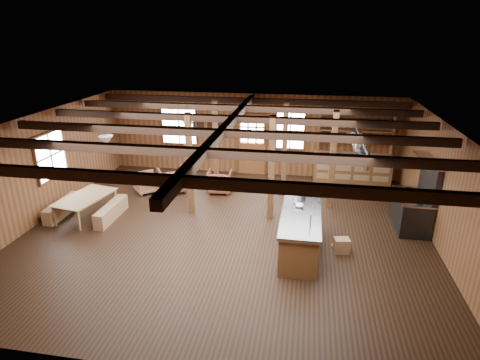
# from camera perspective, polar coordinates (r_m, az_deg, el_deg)

# --- Properties ---
(room) EXTENTS (10.04, 9.04, 2.84)m
(room) POSITION_cam_1_polar(r_m,az_deg,el_deg) (9.67, -2.00, 0.01)
(room) COLOR black
(room) RESTS_ON ground
(ceiling_joists) EXTENTS (9.80, 8.82, 0.18)m
(ceiling_joists) POSITION_cam_1_polar(r_m,az_deg,el_deg) (9.46, -1.87, 7.66)
(ceiling_joists) COLOR black
(ceiling_joists) RESTS_ON ceiling
(timber_posts) EXTENTS (3.95, 2.35, 2.80)m
(timber_posts) POSITION_cam_1_polar(r_m,az_deg,el_deg) (11.53, 2.63, 3.45)
(timber_posts) COLOR #472314
(timber_posts) RESTS_ON floor
(back_door) EXTENTS (1.02, 0.08, 2.15)m
(back_door) POSITION_cam_1_polar(r_m,az_deg,el_deg) (13.99, 1.71, 4.35)
(back_door) COLOR brown
(back_door) RESTS_ON floor
(window_back_left) EXTENTS (1.32, 0.06, 1.32)m
(window_back_left) POSITION_cam_1_polar(r_m,az_deg,el_deg) (14.40, -8.64, 7.56)
(window_back_left) COLOR white
(window_back_left) RESTS_ON wall_back
(window_back_right) EXTENTS (1.02, 0.06, 1.32)m
(window_back_right) POSITION_cam_1_polar(r_m,az_deg,el_deg) (13.70, 7.17, 6.96)
(window_back_right) COLOR white
(window_back_right) RESTS_ON wall_back
(window_left) EXTENTS (0.14, 1.24, 1.32)m
(window_left) POSITION_cam_1_polar(r_m,az_deg,el_deg) (12.01, -25.38, 3.14)
(window_left) COLOR white
(window_left) RESTS_ON wall_back
(notice_boards) EXTENTS (1.08, 0.03, 0.90)m
(notice_boards) POSITION_cam_1_polar(r_m,az_deg,el_deg) (14.09, -4.35, 7.60)
(notice_boards) COLOR beige
(notice_boards) RESTS_ON wall_back
(back_counter) EXTENTS (2.55, 0.60, 2.45)m
(back_counter) POSITION_cam_1_polar(r_m,az_deg,el_deg) (13.80, 15.67, 2.13)
(back_counter) COLOR brown
(back_counter) RESTS_ON floor
(pendant_lamps) EXTENTS (1.86, 2.36, 0.66)m
(pendant_lamps) POSITION_cam_1_polar(r_m,az_deg,el_deg) (10.98, -12.64, 6.70)
(pendant_lamps) COLOR #2A2A2C
(pendant_lamps) RESTS_ON ceiling
(pot_rack) EXTENTS (0.45, 3.00, 0.45)m
(pot_rack) POSITION_cam_1_polar(r_m,az_deg,el_deg) (9.66, 16.55, 4.54)
(pot_rack) COLOR #2A2A2C
(pot_rack) RESTS_ON ceiling
(kitchen_island) EXTENTS (0.89, 2.50, 1.20)m
(kitchen_island) POSITION_cam_1_polar(r_m,az_deg,el_deg) (9.32, 8.54, -7.25)
(kitchen_island) COLOR brown
(kitchen_island) RESTS_ON floor
(step_stool) EXTENTS (0.43, 0.34, 0.34)m
(step_stool) POSITION_cam_1_polar(r_m,az_deg,el_deg) (9.57, 14.24, -9.01)
(step_stool) COLOR olive
(step_stool) RESTS_ON floor
(commercial_range) EXTENTS (0.78, 1.49, 1.85)m
(commercial_range) POSITION_cam_1_polar(r_m,az_deg,el_deg) (11.12, 23.50, -3.35)
(commercial_range) COLOR #2A2A2C
(commercial_range) RESTS_ON floor
(dining_table) EXTENTS (1.21, 1.81, 0.59)m
(dining_table) POSITION_cam_1_polar(r_m,az_deg,el_deg) (11.65, -20.88, -3.57)
(dining_table) COLOR olive
(dining_table) RESTS_ON floor
(bench_wall) EXTENTS (0.28, 1.48, 0.41)m
(bench_wall) POSITION_cam_1_polar(r_m,az_deg,el_deg) (12.07, -23.91, -3.64)
(bench_wall) COLOR olive
(bench_wall) RESTS_ON floor
(bench_aisle) EXTENTS (0.28, 1.49, 0.41)m
(bench_aisle) POSITION_cam_1_polar(r_m,az_deg,el_deg) (11.36, -17.84, -4.29)
(bench_aisle) COLOR olive
(bench_aisle) RESTS_ON floor
(armchair_a) EXTENTS (1.13, 1.14, 0.76)m
(armchair_a) POSITION_cam_1_polar(r_m,az_deg,el_deg) (12.73, -9.59, -0.00)
(armchair_a) COLOR #5C2F1B
(armchair_a) RESTS_ON floor
(armchair_b) EXTENTS (0.78, 0.80, 0.68)m
(armchair_b) POSITION_cam_1_polar(r_m,az_deg,el_deg) (12.54, -2.94, -0.23)
(armchair_b) COLOR #5D2C1C
(armchair_b) RESTS_ON floor
(armchair_c) EXTENTS (0.96, 0.95, 0.63)m
(armchair_c) POSITION_cam_1_polar(r_m,az_deg,el_deg) (12.87, -13.10, -0.34)
(armchair_c) COLOR #966244
(armchair_c) RESTS_ON floor
(counter_pot) EXTENTS (0.32, 0.32, 0.19)m
(counter_pot) POSITION_cam_1_polar(r_m,az_deg,el_deg) (9.98, 8.52, -1.77)
(counter_pot) COLOR #AEB0B5
(counter_pot) RESTS_ON kitchen_island
(bowl) EXTENTS (0.26, 0.26, 0.06)m
(bowl) POSITION_cam_1_polar(r_m,az_deg,el_deg) (9.41, 8.32, -3.65)
(bowl) COLOR silver
(bowl) RESTS_ON kitchen_island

